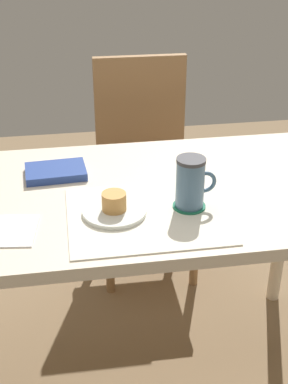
{
  "coord_description": "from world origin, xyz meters",
  "views": [
    {
      "loc": [
        -0.19,
        -1.34,
        1.45
      ],
      "look_at": [
        0.01,
        -0.1,
        0.76
      ],
      "focal_mm": 50.0,
      "sensor_mm": 36.0,
      "label": 1
    }
  ],
  "objects_px": {
    "wooden_chair": "(144,159)",
    "coffee_mug": "(191,182)",
    "pastry_plate": "(114,211)",
    "pastry": "(114,202)",
    "dining_table": "(137,214)",
    "small_book": "(56,172)"
  },
  "relations": [
    {
      "from": "pastry",
      "to": "wooden_chair",
      "type": "bearing_deg",
      "value": 75.57
    },
    {
      "from": "wooden_chair",
      "to": "small_book",
      "type": "height_order",
      "value": "wooden_chair"
    },
    {
      "from": "small_book",
      "to": "pastry",
      "type": "bearing_deg",
      "value": -63.33
    },
    {
      "from": "small_book",
      "to": "dining_table",
      "type": "bearing_deg",
      "value": -34.55
    },
    {
      "from": "wooden_chair",
      "to": "pastry",
      "type": "height_order",
      "value": "wooden_chair"
    },
    {
      "from": "pastry",
      "to": "pastry_plate",
      "type": "bearing_deg",
      "value": 0.0
    },
    {
      "from": "wooden_chair",
      "to": "coffee_mug",
      "type": "distance_m",
      "value": 0.86
    },
    {
      "from": "pastry",
      "to": "coffee_mug",
      "type": "xyz_separation_m",
      "value": [
        0.21,
        0.0,
        0.04
      ]
    },
    {
      "from": "dining_table",
      "to": "small_book",
      "type": "distance_m",
      "value": 0.28
    },
    {
      "from": "wooden_chair",
      "to": "coffee_mug",
      "type": "height_order",
      "value": "wooden_chair"
    },
    {
      "from": "pastry_plate",
      "to": "small_book",
      "type": "xyz_separation_m",
      "value": [
        -0.15,
        0.26,
        0.0
      ]
    },
    {
      "from": "pastry_plate",
      "to": "pastry",
      "type": "relative_size",
      "value": 2.63
    },
    {
      "from": "wooden_chair",
      "to": "pastry",
      "type": "distance_m",
      "value": 0.88
    },
    {
      "from": "pastry_plate",
      "to": "pastry",
      "type": "bearing_deg",
      "value": 180.0
    },
    {
      "from": "coffee_mug",
      "to": "dining_table",
      "type": "bearing_deg",
      "value": 137.4
    },
    {
      "from": "dining_table",
      "to": "wooden_chair",
      "type": "relative_size",
      "value": 1.49
    },
    {
      "from": "coffee_mug",
      "to": "pastry",
      "type": "bearing_deg",
      "value": -179.24
    },
    {
      "from": "pastry",
      "to": "coffee_mug",
      "type": "bearing_deg",
      "value": 0.76
    },
    {
      "from": "pastry_plate",
      "to": "pastry",
      "type": "height_order",
      "value": "pastry"
    },
    {
      "from": "pastry_plate",
      "to": "coffee_mug",
      "type": "height_order",
      "value": "coffee_mug"
    },
    {
      "from": "wooden_chair",
      "to": "pastry",
      "type": "relative_size",
      "value": 13.72
    },
    {
      "from": "wooden_chair",
      "to": "pastry",
      "type": "bearing_deg",
      "value": 76.47
    }
  ]
}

